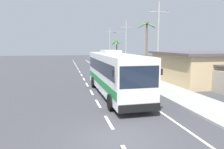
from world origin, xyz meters
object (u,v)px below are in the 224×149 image
at_px(pedestrian_near_kerb, 148,71).
at_px(palm_nearest, 147,37).
at_px(coach_bus_foreground, 114,72).
at_px(motorcycle_beside_bus, 113,72).
at_px(palm_second, 117,47).
at_px(utility_pole_mid, 158,39).
at_px(utility_pole_distant, 110,44).
at_px(utility_pole_far, 126,43).
at_px(pedestrian_midwalk, 129,66).

relative_size(pedestrian_near_kerb, palm_nearest, 0.21).
relative_size(coach_bus_foreground, motorcycle_beside_bus, 5.90).
relative_size(coach_bus_foreground, palm_second, 2.24).
distance_m(utility_pole_mid, palm_second, 21.70).
bearing_deg(utility_pole_mid, palm_second, 89.01).
distance_m(coach_bus_foreground, utility_pole_distant, 34.63).
distance_m(pedestrian_near_kerb, palm_nearest, 9.56).
xyz_separation_m(pedestrian_near_kerb, palm_second, (1.50, 21.63, 2.80)).
distance_m(pedestrian_near_kerb, utility_pole_far, 14.04).
distance_m(utility_pole_mid, utility_pole_distant, 27.17).
bearing_deg(pedestrian_midwalk, motorcycle_beside_bus, 60.60).
bearing_deg(utility_pole_mid, palm_nearest, 77.43).
height_order(coach_bus_foreground, pedestrian_midwalk, coach_bus_foreground).
xyz_separation_m(pedestrian_midwalk, palm_second, (1.66, 14.65, 2.81)).
distance_m(motorcycle_beside_bus, palm_second, 20.19).
bearing_deg(palm_second, utility_pole_distant, 93.71).
bearing_deg(utility_pole_distant, palm_nearest, -84.71).
xyz_separation_m(pedestrian_midwalk, utility_pole_mid, (1.28, -7.02, 3.78)).
distance_m(motorcycle_beside_bus, utility_pole_mid, 6.78).
relative_size(utility_pole_mid, palm_second, 1.75).
xyz_separation_m(pedestrian_near_kerb, palm_nearest, (2.91, 7.98, 4.39)).
bearing_deg(pedestrian_near_kerb, palm_nearest, 179.69).
distance_m(coach_bus_foreground, pedestrian_near_kerb, 8.90).
bearing_deg(palm_nearest, pedestrian_near_kerb, -110.03).
distance_m(coach_bus_foreground, palm_nearest, 17.43).
bearing_deg(coach_bus_foreground, utility_pole_far, 71.21).
distance_m(pedestrian_midwalk, utility_pole_mid, 8.08).
xyz_separation_m(coach_bus_foreground, motorcycle_beside_bus, (2.04, 9.11, -1.22)).
bearing_deg(motorcycle_beside_bus, palm_second, 74.84).
xyz_separation_m(pedestrian_near_kerb, utility_pole_distant, (1.14, 27.11, 3.40)).
height_order(pedestrian_near_kerb, palm_nearest, palm_nearest).
xyz_separation_m(utility_pole_distant, palm_nearest, (1.77, -19.13, 0.99)).
relative_size(motorcycle_beside_bus, pedestrian_midwalk, 1.23).
height_order(pedestrian_near_kerb, pedestrian_midwalk, pedestrian_near_kerb).
xyz_separation_m(motorcycle_beside_bus, pedestrian_near_kerb, (3.72, -2.38, 0.31)).
bearing_deg(coach_bus_foreground, motorcycle_beside_bus, 77.38).
relative_size(coach_bus_foreground, pedestrian_near_kerb, 7.19).
xyz_separation_m(motorcycle_beside_bus, utility_pole_mid, (4.84, -2.43, 4.08)).
bearing_deg(motorcycle_beside_bus, utility_pole_distant, 78.89).
xyz_separation_m(coach_bus_foreground, pedestrian_near_kerb, (5.76, 6.73, -0.91)).
distance_m(utility_pole_far, palm_nearest, 5.88).
distance_m(coach_bus_foreground, palm_second, 29.33).
height_order(coach_bus_foreground, utility_pole_far, utility_pole_far).
relative_size(pedestrian_midwalk, utility_pole_mid, 0.18).
height_order(utility_pole_mid, utility_pole_far, utility_pole_mid).
relative_size(pedestrian_near_kerb, utility_pole_distant, 0.19).
bearing_deg(palm_nearest, palm_second, 95.92).
bearing_deg(motorcycle_beside_bus, utility_pole_far, 66.47).
xyz_separation_m(pedestrian_near_kerb, utility_pole_far, (1.14, 13.53, 3.56)).
height_order(pedestrian_near_kerb, palm_second, palm_second).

